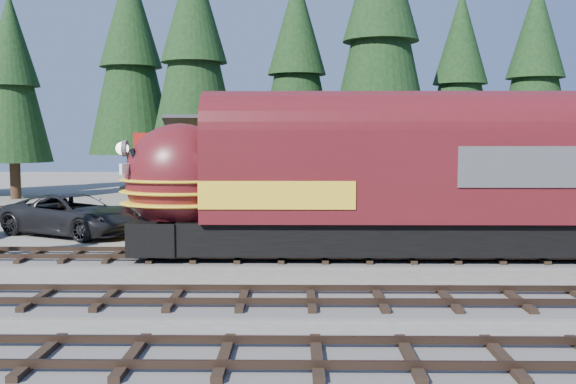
{
  "coord_description": "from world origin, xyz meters",
  "views": [
    {
      "loc": [
        -1.02,
        -18.59,
        4.41
      ],
      "look_at": [
        -1.28,
        4.0,
        2.43
      ],
      "focal_mm": 40.0,
      "sensor_mm": 36.0,
      "label": 1
    }
  ],
  "objects_px": {
    "caboose": "(234,166)",
    "depot": "(318,168)",
    "pickup_truck_a": "(73,215)",
    "locomotive": "(347,186)"
  },
  "relations": [
    {
      "from": "caboose",
      "to": "depot",
      "type": "bearing_deg",
      "value": -58.87
    },
    {
      "from": "pickup_truck_a",
      "to": "locomotive",
      "type": "bearing_deg",
      "value": -88.96
    },
    {
      "from": "pickup_truck_a",
      "to": "caboose",
      "type": "bearing_deg",
      "value": -10.71
    },
    {
      "from": "locomotive",
      "to": "caboose",
      "type": "bearing_deg",
      "value": 110.82
    },
    {
      "from": "locomotive",
      "to": "pickup_truck_a",
      "type": "relative_size",
      "value": 2.52
    },
    {
      "from": "caboose",
      "to": "pickup_truck_a",
      "type": "distance_m",
      "value": 10.68
    },
    {
      "from": "depot",
      "to": "locomotive",
      "type": "distance_m",
      "value": 6.56
    },
    {
      "from": "caboose",
      "to": "pickup_truck_a",
      "type": "xyz_separation_m",
      "value": [
        -6.4,
        -8.36,
        -1.8
      ]
    },
    {
      "from": "locomotive",
      "to": "pickup_truck_a",
      "type": "distance_m",
      "value": 13.12
    },
    {
      "from": "depot",
      "to": "pickup_truck_a",
      "type": "relative_size",
      "value": 1.93
    }
  ]
}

